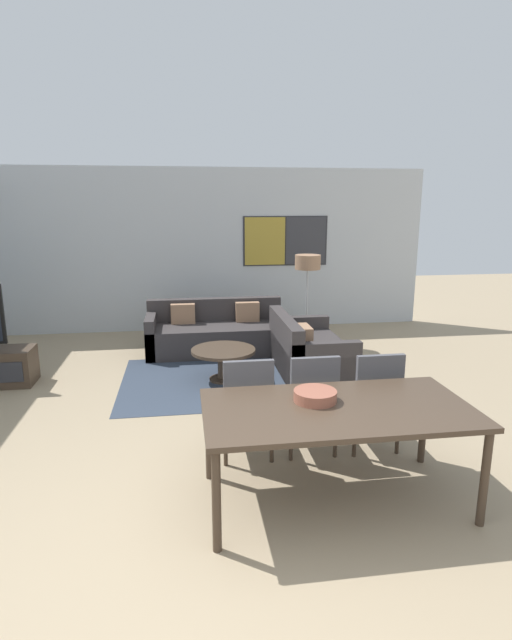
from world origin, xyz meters
name	(u,v)px	position (x,y,z in m)	size (l,w,h in m)	color
ground_plane	(231,574)	(0.00, 0.00, 0.00)	(24.00, 24.00, 0.00)	#9E896B
wall_back	(199,250)	(0.05, 6.18, 1.40)	(8.16, 0.09, 2.80)	silver
area_rug	(224,380)	(0.24, 3.42, 0.00)	(2.56, 2.03, 0.01)	#333D4C
sofa_main	(216,334)	(0.24, 4.76, 0.27)	(2.07, 0.86, 0.76)	#383333
sofa_side	(305,353)	(1.34, 3.58, 0.27)	(0.86, 1.53, 0.76)	#383333
coffee_table	(223,357)	(0.24, 3.42, 0.31)	(0.81, 0.81, 0.41)	#423326
dining_table	(337,415)	(0.85, 0.67, 0.69)	(1.96, 1.01, 0.76)	#423326
dining_chair_left	(247,402)	(0.28, 1.42, 0.52)	(0.46, 0.46, 0.93)	#4C4C51
dining_chair_centre	(311,398)	(0.85, 1.43, 0.52)	(0.46, 0.46, 0.93)	#4C4C51
dining_chair_right	(373,395)	(1.42, 1.41, 0.52)	(0.46, 0.46, 0.93)	#4C4C51
fruit_bowl	(315,395)	(0.72, 0.80, 0.80)	(0.32, 0.32, 0.08)	#995642
floor_lamp	(308,268)	(1.67, 4.85, 1.23)	(0.39, 0.39, 1.43)	#2D2D33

